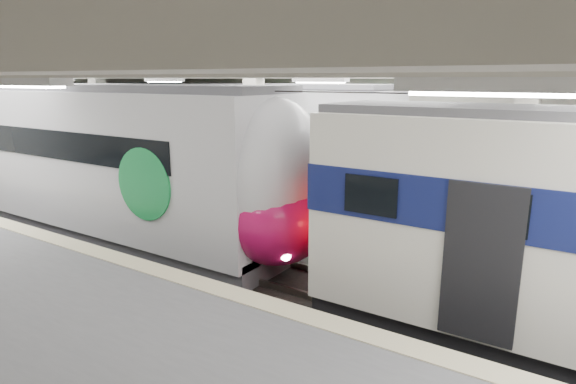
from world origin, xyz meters
The scene contains 3 objects.
station_hall centered at (0.00, -1.74, 3.24)m, with size 36.00×24.00×5.75m.
modern_emu centered at (-5.61, 0.00, 2.37)m, with size 15.15×3.13×4.82m.
far_train centered at (-6.79, 5.50, 2.48)m, with size 15.35×3.77×4.81m.
Camera 1 is at (6.52, -9.61, 4.99)m, focal length 30.00 mm.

